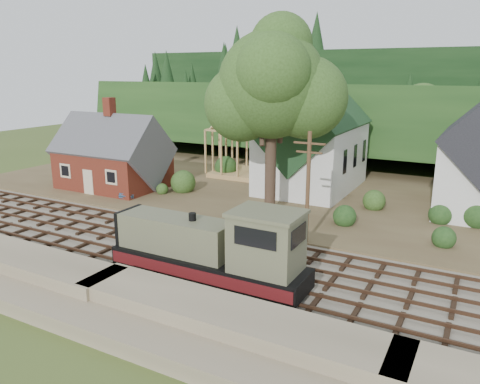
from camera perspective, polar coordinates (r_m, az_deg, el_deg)
The scene contains 16 objects.
ground at distance 31.92m, azimuth -7.34°, elevation -7.32°, with size 140.00×140.00×0.00m, color #384C1E.
embankment at distance 26.16m, azimuth -18.51°, elevation -13.14°, with size 64.00×5.00×1.60m, color #7F7259.
railroad_bed at distance 31.89m, azimuth -7.35°, elevation -7.19°, with size 64.00×11.00×0.16m, color #726B5B.
village_flat at distance 46.90m, azimuth 5.53°, elevation 0.07°, with size 64.00×26.00×0.30m, color brown.
hillside at distance 69.21m, azimuth 13.36°, elevation 4.33°, with size 70.00×28.00×8.00m, color #1E3F19.
ridge at distance 84.59m, azimuth 16.26°, elevation 5.94°, with size 80.00×20.00×12.00m, color black.
depot at distance 49.16m, azimuth -15.23°, elevation 3.95°, with size 10.80×7.41×9.00m.
church at distance 46.74m, azimuth 8.76°, elevation 6.21°, with size 8.40×15.17×13.00m.
timber_frame at distance 52.29m, azimuth 1.26°, elevation 5.13°, with size 8.20×6.20×6.99m.
lattice_tower at distance 57.01m, azimuth 4.13°, elevation 12.72°, with size 3.20×3.20×12.12m.
big_tree at distance 37.33m, azimuth 4.18°, elevation 12.05°, with size 10.90×8.40×14.70m.
telegraph_pole_near at distance 31.86m, azimuth 8.28°, elevation 0.64°, with size 2.20×0.28×8.00m.
locomotive at distance 26.45m, azimuth -3.17°, elevation -7.10°, with size 11.64×2.91×4.67m.
car_blue at distance 45.70m, azimuth -12.95°, elevation 0.37°, with size 1.45×3.61×1.23m, color #5C91C5.
car_green at distance 57.49m, azimuth -19.71°, elevation 2.74°, with size 1.27×3.66×1.20m, color gray.
patio_set at distance 47.00m, azimuth -15.40°, elevation 2.64°, with size 2.37×2.37×2.64m.
Camera 1 is at (17.53, -23.90, 11.83)m, focal length 35.00 mm.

